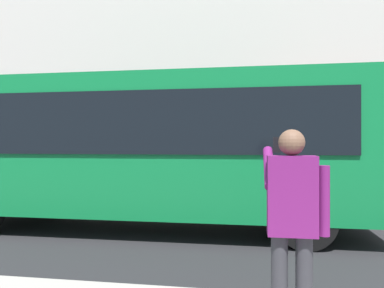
# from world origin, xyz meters

# --- Properties ---
(ground_plane) EXTENTS (60.00, 60.00, 0.00)m
(ground_plane) POSITION_xyz_m (0.00, 0.00, 0.00)
(ground_plane) COLOR #232326
(building_facade_far) EXTENTS (28.00, 1.55, 12.00)m
(building_facade_far) POSITION_xyz_m (-0.02, -6.80, 5.99)
(building_facade_far) COLOR beige
(building_facade_far) RESTS_ON ground_plane
(red_bus) EXTENTS (9.05, 2.54, 3.08)m
(red_bus) POSITION_xyz_m (1.39, 0.17, 1.68)
(red_bus) COLOR #0F7238
(red_bus) RESTS_ON ground_plane
(pedestrian_photographer) EXTENTS (0.53, 0.52, 1.70)m
(pedestrian_photographer) POSITION_xyz_m (-1.09, 4.31, 1.14)
(pedestrian_photographer) COLOR #2D2D33
(pedestrian_photographer) RESTS_ON sidewalk_curb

